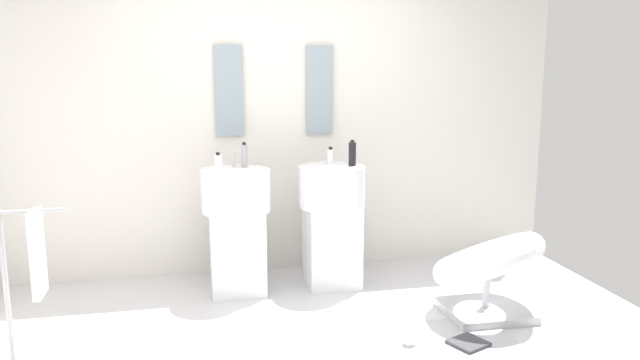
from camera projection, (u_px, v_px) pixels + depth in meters
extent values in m
cube|color=silver|center=(315.00, 355.00, 3.71)|extent=(4.80, 3.60, 0.04)
cube|color=silver|center=(274.00, 114.00, 5.05)|extent=(4.80, 0.10, 2.60)
cube|color=white|center=(237.00, 251.00, 4.65)|extent=(0.40, 0.40, 0.63)
cylinder|color=white|center=(236.00, 191.00, 4.56)|extent=(0.51, 0.51, 0.31)
cylinder|color=#B7BABF|center=(234.00, 160.00, 4.66)|extent=(0.02, 0.02, 0.10)
cube|color=white|center=(332.00, 245.00, 4.80)|extent=(0.40, 0.40, 0.63)
cylinder|color=white|center=(332.00, 186.00, 4.71)|extent=(0.51, 0.51, 0.31)
cylinder|color=#B7BABF|center=(328.00, 157.00, 4.81)|extent=(0.02, 0.02, 0.10)
cube|color=#8C9EA8|center=(229.00, 91.00, 4.87)|extent=(0.22, 0.03, 0.71)
cube|color=#8C9EA8|center=(320.00, 90.00, 5.02)|extent=(0.22, 0.03, 0.71)
cube|color=#B7BABF|center=(485.00, 311.00, 4.25)|extent=(0.56, 0.50, 0.06)
cylinder|color=#B7BABF|center=(486.00, 287.00, 4.22)|extent=(0.05, 0.05, 0.34)
torus|color=white|center=(488.00, 259.00, 4.18)|extent=(1.10, 1.10, 0.49)
cylinder|color=#B7BABF|center=(6.00, 285.00, 3.49)|extent=(0.03, 0.03, 0.95)
cylinder|color=#B7BABF|center=(33.00, 211.00, 3.44)|extent=(0.36, 0.02, 0.02)
cube|color=white|center=(37.00, 254.00, 3.49)|extent=(0.04, 0.22, 0.50)
cube|color=#B2B2B7|center=(434.00, 353.00, 3.69)|extent=(1.14, 0.89, 0.01)
cube|color=#38383D|center=(468.00, 343.00, 3.78)|extent=(0.27, 0.26, 0.02)
cylinder|color=white|center=(411.00, 337.00, 3.78)|extent=(0.08, 0.08, 0.09)
cylinder|color=#99999E|center=(244.00, 156.00, 4.63)|extent=(0.05, 0.05, 0.17)
cylinder|color=black|center=(244.00, 144.00, 4.62)|extent=(0.03, 0.03, 0.02)
cylinder|color=white|center=(331.00, 156.00, 4.80)|extent=(0.05, 0.05, 0.11)
cylinder|color=black|center=(331.00, 148.00, 4.79)|extent=(0.03, 0.03, 0.02)
cylinder|color=silver|center=(218.00, 164.00, 4.42)|extent=(0.05, 0.05, 0.12)
cylinder|color=black|center=(218.00, 154.00, 4.41)|extent=(0.03, 0.03, 0.02)
cylinder|color=black|center=(352.00, 154.00, 4.69)|extent=(0.06, 0.06, 0.18)
cylinder|color=black|center=(352.00, 141.00, 4.67)|extent=(0.03, 0.03, 0.02)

